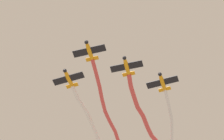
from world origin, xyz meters
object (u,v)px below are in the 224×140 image
object	(u,v)px
airplane_lead	(89,51)
airplane_right_wing	(69,78)
airplane_left_wing	(127,66)
airplane_slot	(162,82)

from	to	relation	value
airplane_lead	airplane_right_wing	world-z (taller)	airplane_right_wing
airplane_lead	airplane_left_wing	bearing A→B (deg)	131.33
airplane_lead	airplane_slot	xyz separation A→B (m)	(1.74, 15.68, -0.30)
airplane_lead	airplane_left_wing	world-z (taller)	same
airplane_slot	airplane_right_wing	bearing A→B (deg)	-71.31
airplane_slot	airplane_left_wing	bearing A→B (deg)	-45.98
airplane_lead	airplane_slot	distance (m)	15.78
airplane_lead	airplane_left_wing	size ratio (longest dim) A/B	1.01
airplane_left_wing	airplane_right_wing	world-z (taller)	airplane_right_wing
airplane_left_wing	airplane_lead	bearing A→B (deg)	-50.00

